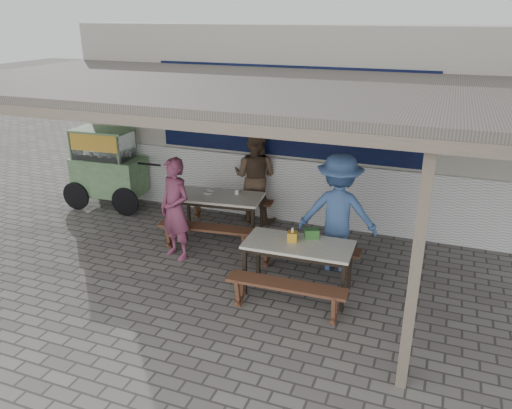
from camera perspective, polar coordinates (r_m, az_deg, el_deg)
The scene contains 17 objects.
ground at distance 7.01m, azimuth -2.75°, elevation -10.76°, with size 60.00×60.00×0.00m, color slate.
back_wall at distance 9.54m, azimuth 5.78°, elevation 9.05°, with size 9.00×1.28×3.50m.
warung_roof at distance 6.85m, azimuth 0.06°, elevation 12.86°, with size 9.00×4.21×2.81m.
table_left at distance 8.63m, azimuth -4.29°, elevation 0.55°, with size 1.58×0.91×0.75m.
bench_left_street at distance 8.19m, azimuth -5.66°, elevation -3.19°, with size 1.62×0.47×0.45m.
bench_left_wall at distance 9.34m, azimuth -2.98°, elevation 0.02°, with size 1.62×0.47×0.45m.
table_right at distance 6.89m, azimuth 4.86°, elevation -5.03°, with size 1.50×0.76×0.75m.
bench_right_street at distance 6.54m, azimuth 3.45°, elevation -9.84°, with size 1.59×0.33×0.45m.
bench_right_wall at distance 7.55m, azimuth 5.92°, elevation -5.39°, with size 1.59×0.33×0.45m.
vendor_cart at distance 10.35m, azimuth -16.67°, elevation 4.32°, with size 1.97×0.86×1.59m.
patron_street_side at distance 7.90m, azimuth -9.21°, elevation -0.51°, with size 0.60×0.39×1.65m, color #7D3855.
patron_wall_side at distance 9.22m, azimuth -0.12°, elevation 3.20°, with size 0.84×0.65×1.72m, color brown.
patron_right_table at distance 7.52m, azimuth 9.37°, elevation -0.96°, with size 1.17×0.68×1.82m, color #4569A6.
tissue_box at distance 6.89m, azimuth 4.18°, elevation -3.67°, with size 0.13×0.13×0.13m, color gold.
donation_box at distance 7.01m, azimuth 6.37°, elevation -3.31°, with size 0.20×0.13×0.13m, color #366E31.
condiment_jar at distance 8.66m, azimuth -2.20°, elevation 1.47°, with size 0.07×0.07×0.08m, color white.
condiment_bowl at distance 8.70m, azimuth -5.39°, elevation 1.38°, with size 0.18×0.18×0.04m, color white.
Camera 1 is at (2.43, -5.43, 3.70)m, focal length 35.00 mm.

